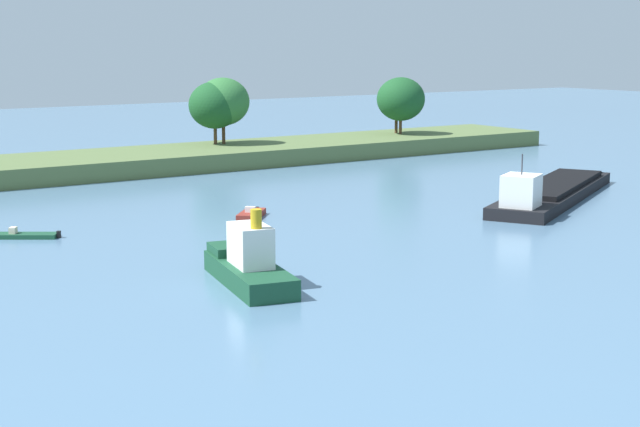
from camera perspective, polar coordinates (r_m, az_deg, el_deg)
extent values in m
cube|color=#566B3D|center=(122.53, -4.87, 3.55)|extent=(93.46, 14.60, 2.15)
cylinder|color=#513823|center=(124.25, -6.25, 4.66)|extent=(0.44, 0.44, 2.34)
ellipsoid|color=#194C23|center=(123.94, -6.29, 6.43)|extent=(6.70, 6.70, 6.03)
cylinder|color=#513823|center=(124.70, -5.76, 4.78)|extent=(0.44, 0.44, 2.70)
ellipsoid|color=#2D6B33|center=(124.38, -5.80, 6.65)|extent=(6.83, 6.83, 6.14)
cylinder|color=#513823|center=(137.49, 4.81, 5.20)|extent=(0.44, 0.44, 2.25)
ellipsoid|color=#194C23|center=(137.21, 4.84, 6.81)|extent=(6.85, 6.85, 6.17)
cylinder|color=#513823|center=(138.93, 4.56, 5.39)|extent=(0.44, 0.44, 2.90)
ellipsoid|color=#2D6B33|center=(138.68, 4.58, 6.86)|extent=(5.29, 5.29, 4.76)
cube|color=black|center=(96.32, 13.76, 1.15)|extent=(27.22, 18.12, 1.09)
cube|color=black|center=(97.65, 13.99, 1.73)|extent=(19.43, 13.38, 0.50)
cube|color=white|center=(84.69, 11.89, 1.34)|extent=(4.21, 4.10, 2.80)
cylinder|color=#333338|center=(84.37, 11.94, 2.88)|extent=(0.12, 0.12, 1.80)
cube|color=black|center=(109.49, 15.48, 2.17)|extent=(2.70, 3.93, 0.98)
cube|color=#19472D|center=(78.89, -17.49, -1.27)|extent=(5.76, 4.55, 0.35)
cube|color=beige|center=(78.95, -17.82, -0.96)|extent=(0.82, 0.88, 0.50)
cube|color=black|center=(77.98, -15.30, -1.21)|extent=(0.41, 0.42, 0.56)
cube|color=maroon|center=(84.10, -4.12, -0.06)|extent=(4.19, 4.32, 0.53)
cube|color=white|center=(83.71, -4.17, 0.25)|extent=(0.98, 0.96, 0.50)
cube|color=black|center=(86.30, -3.77, 0.22)|extent=(0.43, 0.42, 0.56)
cube|color=#19472D|center=(61.03, -4.23, -3.64)|extent=(5.26, 10.56, 1.31)
cube|color=#19472D|center=(64.12, -5.20, -2.10)|extent=(3.42, 3.37, 0.60)
cube|color=white|center=(60.32, -4.16, -1.90)|extent=(2.78, 3.90, 2.60)
cylinder|color=gold|center=(58.81, -3.83, -0.32)|extent=(0.70, 0.70, 1.20)
cylinder|color=black|center=(65.81, -5.59, -2.52)|extent=(0.75, 0.44, 0.70)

